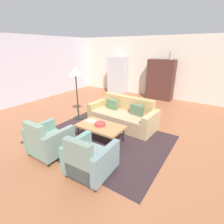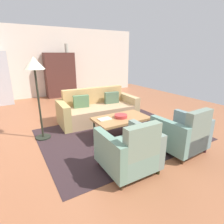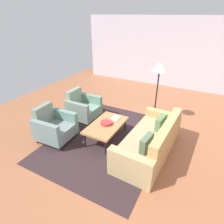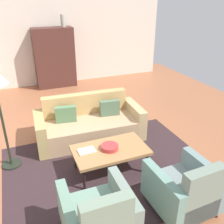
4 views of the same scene
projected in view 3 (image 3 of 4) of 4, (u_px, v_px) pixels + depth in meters
name	position (u px, v px, depth m)	size (l,w,h in m)	color
ground_plane	(142.00, 136.00, 4.88)	(10.10, 10.10, 0.00)	#A15F3E
wall_left	(180.00, 54.00, 7.51)	(0.12, 8.39, 2.80)	silver
area_rug	(108.00, 139.00, 4.77)	(3.40, 2.60, 0.01)	#342427
couch	(152.00, 143.00, 4.17)	(2.14, 1.01, 0.86)	tan
coffee_table	(106.00, 126.00, 4.61)	(1.20, 0.70, 0.43)	black
armchair_left	(82.00, 108.00, 5.59)	(0.81, 0.81, 0.88)	#381C1B
armchair_right	(54.00, 127.00, 4.65)	(0.83, 0.83, 0.88)	#3B291A
fruit_bowl	(106.00, 123.00, 4.58)	(0.28, 0.28, 0.07)	#B83536
book_stack	(116.00, 118.00, 4.85)	(0.28, 0.19, 0.02)	beige
floor_lamp	(159.00, 73.00, 5.00)	(0.40, 0.40, 1.72)	black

